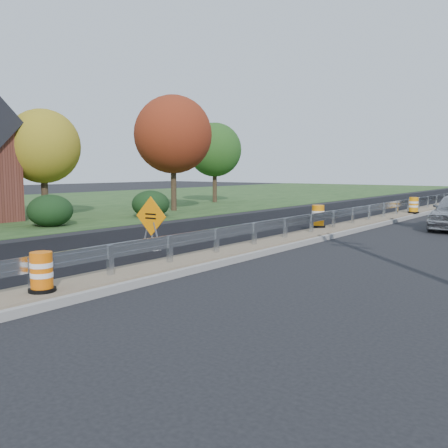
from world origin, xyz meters
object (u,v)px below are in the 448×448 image
Objects in this scene: caution_sign at (151,237)px; barrel_median_mid at (318,217)px; barrel_median_near at (42,273)px; barrel_median_far at (414,205)px.

caution_sign is 7.91m from barrel_median_mid.
caution_sign is at bearing 116.63° from barrel_median_near.
barrel_median_mid is at bearing 93.10° from barrel_median_near.
barrel_median_mid is 9.57m from barrel_median_far.
barrel_median_near is 0.85× the size of barrel_median_mid.
caution_sign reaches higher than barrel_median_mid.
barrel_median_far is at bearing 75.90° from caution_sign.
caution_sign is at bearing -106.54° from barrel_median_mid.
caution_sign is 17.41m from barrel_median_far.
barrel_median_near is 13.54m from barrel_median_mid.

